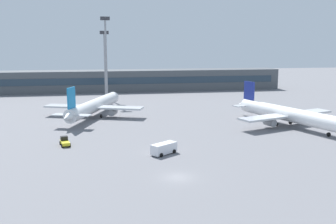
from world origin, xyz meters
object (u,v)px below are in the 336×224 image
(airplane_near, at_px, (290,115))
(baggage_tug_yellow, at_px, (65,142))
(airplane_mid, at_px, (95,105))
(floodlight_tower_west, at_px, (106,54))
(floodlight_tower_east, at_px, (105,60))
(service_van_white, at_px, (164,148))

(airplane_near, bearing_deg, baggage_tug_yellow, -170.91)
(airplane_mid, relative_size, floodlight_tower_west, 1.33)
(airplane_near, distance_m, floodlight_tower_east, 73.05)
(airplane_mid, height_order, floodlight_tower_east, floodlight_tower_east)
(airplane_near, distance_m, airplane_mid, 52.97)
(service_van_white, height_order, floodlight_tower_west, floodlight_tower_west)
(floodlight_tower_west, relative_size, floodlight_tower_east, 1.18)
(baggage_tug_yellow, xyz_separation_m, floodlight_tower_west, (9.43, 56.21, 15.90))
(floodlight_tower_west, height_order, floodlight_tower_east, floodlight_tower_west)
(airplane_mid, bearing_deg, baggage_tug_yellow, -100.31)
(service_van_white, height_order, floodlight_tower_east, floodlight_tower_east)
(service_van_white, distance_m, floodlight_tower_west, 68.22)
(baggage_tug_yellow, distance_m, service_van_white, 21.15)
(airplane_near, height_order, service_van_white, airplane_near)
(airplane_mid, xyz_separation_m, service_van_white, (13.19, -40.83, -1.94))
(baggage_tug_yellow, bearing_deg, airplane_near, 9.09)
(service_van_white, bearing_deg, airplane_mid, 107.90)
(baggage_tug_yellow, bearing_deg, service_van_white, -26.78)
(airplane_mid, height_order, floodlight_tower_west, floodlight_tower_west)
(airplane_mid, bearing_deg, airplane_near, -25.42)
(baggage_tug_yellow, distance_m, floodlight_tower_west, 59.18)
(floodlight_tower_west, bearing_deg, floodlight_tower_east, 92.00)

